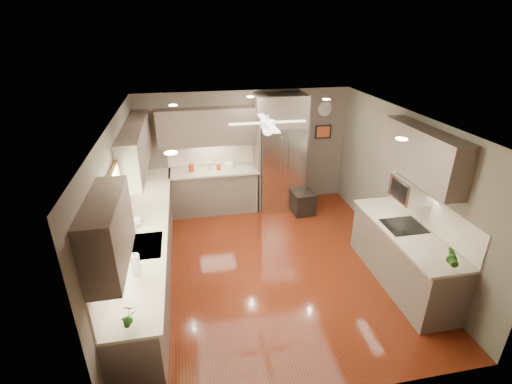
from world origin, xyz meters
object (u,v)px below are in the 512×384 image
object	(u,v)px
canister_a	(191,168)
bowl	(229,167)
potted_plant_right	(453,258)
refrigerator	(280,155)
soap_bottle	(138,219)
canister_d	(219,167)
potted_plant_left	(129,314)
paper_towel	(136,264)
microwave	(411,189)
stool	(303,203)
canister_c	(209,166)

from	to	relation	value
canister_a	bowl	world-z (taller)	canister_a
potted_plant_right	refrigerator	bearing A→B (deg)	107.22
canister_a	soap_bottle	distance (m)	2.25
canister_d	potted_plant_left	xyz separation A→B (m)	(-1.32, -4.21, 0.09)
bowl	refrigerator	distance (m)	1.11
canister_a	paper_towel	bearing A→B (deg)	-103.25
canister_d	microwave	world-z (taller)	microwave
soap_bottle	refrigerator	size ratio (longest dim) A/B	0.08
canister_d	potted_plant_left	world-z (taller)	potted_plant_left
refrigerator	microwave	xyz separation A→B (m)	(1.33, -2.71, 0.29)
soap_bottle	stool	world-z (taller)	soap_bottle
potted_plant_right	refrigerator	world-z (taller)	refrigerator
soap_bottle	potted_plant_left	size ratio (longest dim) A/B	0.64
bowl	potted_plant_left	bearing A→B (deg)	-110.06
soap_bottle	paper_towel	world-z (taller)	paper_towel
soap_bottle	microwave	xyz separation A→B (m)	(4.08, -0.66, 0.44)
canister_d	microwave	xyz separation A→B (m)	(2.64, -2.74, 0.48)
microwave	stool	size ratio (longest dim) A/B	1.10
refrigerator	paper_towel	size ratio (longest dim) A/B	8.94
microwave	paper_towel	xyz separation A→B (m)	(-3.98, -0.57, -0.40)
refrigerator	paper_towel	xyz separation A→B (m)	(-2.66, -3.28, -0.11)
microwave	refrigerator	bearing A→B (deg)	116.09
bowl	refrigerator	size ratio (longest dim) A/B	0.09
canister_d	soap_bottle	size ratio (longest dim) A/B	0.66
canister_d	soap_bottle	bearing A→B (deg)	-124.69
soap_bottle	potted_plant_right	world-z (taller)	potted_plant_right
refrigerator	microwave	world-z (taller)	refrigerator
potted_plant_left	stool	xyz separation A→B (m)	(3.05, 3.72, -0.86)
canister_d	paper_towel	size ratio (longest dim) A/B	0.48
potted_plant_left	stool	world-z (taller)	potted_plant_left
canister_c	canister_d	bearing A→B (deg)	-9.15
canister_c	stool	xyz separation A→B (m)	(1.92, -0.52, -0.79)
potted_plant_left	refrigerator	world-z (taller)	refrigerator
canister_a	microwave	xyz separation A→B (m)	(3.20, -2.74, 0.46)
potted_plant_left	canister_a	bearing A→B (deg)	79.79
soap_bottle	potted_plant_right	xyz separation A→B (m)	(3.97, -1.88, 0.05)
refrigerator	microwave	distance (m)	3.03
canister_c	refrigerator	size ratio (longest dim) A/B	0.07
canister_d	canister_a	bearing A→B (deg)	-179.89
canister_a	soap_bottle	xyz separation A→B (m)	(-0.87, -2.08, 0.02)
soap_bottle	paper_towel	xyz separation A→B (m)	(0.10, -1.23, 0.04)
canister_d	bowl	distance (m)	0.24
microwave	soap_bottle	bearing A→B (deg)	170.78
potted_plant_left	microwave	distance (m)	4.24
potted_plant_right	refrigerator	distance (m)	4.11
canister_c	canister_a	bearing A→B (deg)	-175.21
soap_bottle	paper_towel	bearing A→B (deg)	-85.55
microwave	stool	distance (m)	2.73
canister_d	potted_plant_right	size ratio (longest dim) A/B	0.43
canister_c	canister_d	world-z (taller)	canister_c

